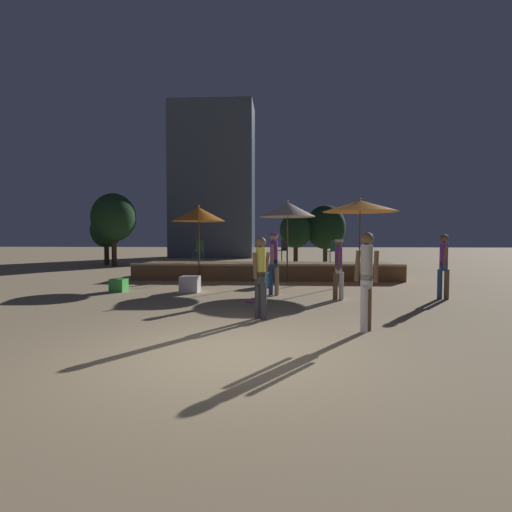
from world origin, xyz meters
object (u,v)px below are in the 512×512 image
(cube_seat_1, at_px, (119,285))
(background_tree_0, at_px, (296,231))
(cube_seat_0, at_px, (190,284))
(person_3, at_px, (274,259))
(frisbee_disc, at_px, (250,301))
(patio_umbrella_1, at_px, (360,206))
(person_4, at_px, (261,275))
(bistro_chair_3, at_px, (199,249))
(background_tree_1, at_px, (114,218))
(person_2, at_px, (366,277))
(background_tree_3, at_px, (325,227))
(person_1, at_px, (339,266))
(cube_seat_2, at_px, (265,280))
(person_0, at_px, (444,264))
(bistro_chair_0, at_px, (332,249))
(background_tree_2, at_px, (106,231))
(patio_umbrella_2, at_px, (287,210))
(patio_umbrella_0, at_px, (199,214))
(bistro_chair_2, at_px, (283,248))
(bistro_chair_1, at_px, (259,249))

(cube_seat_1, bearing_deg, background_tree_0, 64.94)
(cube_seat_0, bearing_deg, cube_seat_1, -179.90)
(person_3, relative_size, frisbee_disc, 6.57)
(patio_umbrella_1, distance_m, background_tree_0, 10.33)
(person_4, bearing_deg, background_tree_0, -52.94)
(bistro_chair_3, xyz_separation_m, background_tree_1, (-6.30, 6.44, 1.59))
(person_2, height_order, background_tree_3, background_tree_3)
(cube_seat_0, relative_size, person_1, 0.35)
(cube_seat_2, height_order, person_4, person_4)
(background_tree_3, bearing_deg, cube_seat_2, -105.80)
(person_0, relative_size, bistro_chair_0, 1.96)
(background_tree_0, bearing_deg, cube_seat_0, -106.28)
(person_3, relative_size, bistro_chair_0, 2.02)
(cube_seat_2, xyz_separation_m, person_1, (2.08, -2.61, 0.66))
(bistro_chair_3, bearing_deg, person_0, 108.99)
(person_3, distance_m, bistro_chair_0, 5.17)
(person_1, xyz_separation_m, bistro_chair_3, (-4.85, 5.20, 0.31))
(bistro_chair_3, distance_m, background_tree_3, 11.11)
(background_tree_2, bearing_deg, patio_umbrella_2, -38.65)
(cube_seat_1, relative_size, bistro_chair_3, 0.53)
(patio_umbrella_2, distance_m, person_2, 8.01)
(cube_seat_0, bearing_deg, background_tree_3, 66.92)
(person_3, bearing_deg, person_4, 98.21)
(patio_umbrella_0, bearing_deg, background_tree_3, 59.70)
(person_1, height_order, bistro_chair_2, person_1)
(patio_umbrella_0, height_order, cube_seat_2, patio_umbrella_0)
(person_1, xyz_separation_m, bistro_chair_0, (0.51, 5.41, 0.31))
(person_1, xyz_separation_m, bistro_chair_1, (-2.43, 5.27, 0.31))
(frisbee_disc, bearing_deg, bistro_chair_1, 90.88)
(patio_umbrella_1, height_order, person_3, patio_umbrella_1)
(person_4, height_order, bistro_chair_3, person_4)
(patio_umbrella_0, bearing_deg, frisbee_disc, -63.92)
(patio_umbrella_2, height_order, cube_seat_2, patio_umbrella_2)
(patio_umbrella_2, bearing_deg, person_0, -42.59)
(bistro_chair_1, xyz_separation_m, frisbee_disc, (0.09, -5.79, -1.20))
(cube_seat_1, relative_size, person_1, 0.29)
(person_0, bearing_deg, bistro_chair_3, -20.23)
(cube_seat_1, distance_m, background_tree_2, 12.84)
(patio_umbrella_0, distance_m, person_2, 9.28)
(bistro_chair_3, bearing_deg, cube_seat_2, 98.39)
(cube_seat_0, relative_size, bistro_chair_1, 0.63)
(person_2, bearing_deg, cube_seat_1, -92.00)
(bistro_chair_1, bearing_deg, patio_umbrella_2, -131.09)
(cube_seat_1, distance_m, person_2, 8.22)
(bistro_chair_2, distance_m, background_tree_3, 8.68)
(patio_umbrella_0, xyz_separation_m, bistro_chair_1, (2.25, 1.02, -1.34))
(bistro_chair_2, bearing_deg, patio_umbrella_1, 3.40)
(person_2, bearing_deg, frisbee_disc, -108.65)
(bistro_chair_3, relative_size, background_tree_1, 0.21)
(person_2, relative_size, bistro_chair_3, 1.98)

